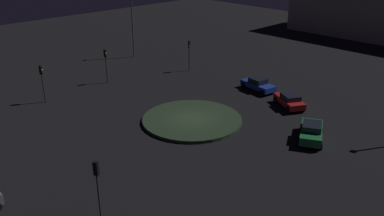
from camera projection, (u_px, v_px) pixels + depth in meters
name	position (u px, v px, depth m)	size (l,w,h in m)	color
ground_plane	(192.00, 121.00, 39.33)	(117.28, 117.28, 0.00)	black
roundabout_island	(192.00, 120.00, 39.27)	(9.50, 9.50, 0.31)	#263823
car_red	(289.00, 100.00, 42.22)	(3.43, 4.27, 1.45)	red
car_blue	(258.00, 84.00, 46.77)	(2.49, 4.41, 1.47)	#1E38A5
car_green	(311.00, 131.00, 35.49)	(4.66, 3.65, 1.58)	#1E7238
traffic_light_southwest	(189.00, 50.00, 52.76)	(0.38, 0.39, 3.98)	#2D2D2D
traffic_light_southeast	(42.00, 76.00, 42.66)	(0.37, 0.40, 4.05)	#2D2D2D
traffic_light_south	(106.00, 59.00, 48.35)	(0.31, 0.36, 4.13)	#2D2D2D
traffic_light_northeast	(97.00, 179.00, 24.64)	(0.39, 0.36, 4.16)	#2D2D2D
streetlamp_southwest	(132.00, 21.00, 57.97)	(0.46, 0.46, 8.57)	#4C4C51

